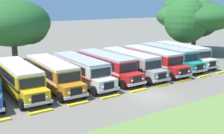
# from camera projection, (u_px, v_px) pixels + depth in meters

# --- Properties ---
(ground_plane) EXTENTS (220.00, 220.00, 0.00)m
(ground_plane) POSITION_uv_depth(u_px,v_px,m) (149.00, 95.00, 27.34)
(ground_plane) COLOR slate
(parked_bus_slot_1) EXTENTS (2.87, 10.86, 2.82)m
(parked_bus_slot_1) POSITION_uv_depth(u_px,v_px,m) (19.00, 77.00, 27.82)
(parked_bus_slot_1) COLOR yellow
(parked_bus_slot_1) RESTS_ON ground_plane
(parked_bus_slot_2) EXTENTS (2.90, 10.87, 2.82)m
(parked_bus_slot_2) POSITION_uv_depth(u_px,v_px,m) (52.00, 73.00, 29.60)
(parked_bus_slot_2) COLOR orange
(parked_bus_slot_2) RESTS_ON ground_plane
(parked_bus_slot_3) EXTENTS (2.71, 10.84, 2.82)m
(parked_bus_slot_3) POSITION_uv_depth(u_px,v_px,m) (81.00, 69.00, 31.29)
(parked_bus_slot_3) COLOR silver
(parked_bus_slot_3) RESTS_ON ground_plane
(parked_bus_slot_4) EXTENTS (2.74, 10.85, 2.82)m
(parked_bus_slot_4) POSITION_uv_depth(u_px,v_px,m) (106.00, 65.00, 33.38)
(parked_bus_slot_4) COLOR red
(parked_bus_slot_4) RESTS_ON ground_plane
(parked_bus_slot_5) EXTENTS (2.86, 10.86, 2.82)m
(parked_bus_slot_5) POSITION_uv_depth(u_px,v_px,m) (130.00, 62.00, 34.82)
(parked_bus_slot_5) COLOR #9E9993
(parked_bus_slot_5) RESTS_ON ground_plane
(parked_bus_slot_6) EXTENTS (3.19, 10.91, 2.82)m
(parked_bus_slot_6) POSITION_uv_depth(u_px,v_px,m) (152.00, 59.00, 36.75)
(parked_bus_slot_6) COLOR red
(parked_bus_slot_6) RESTS_ON ground_plane
(parked_bus_slot_7) EXTENTS (3.26, 10.93, 2.82)m
(parked_bus_slot_7) POSITION_uv_depth(u_px,v_px,m) (168.00, 56.00, 39.03)
(parked_bus_slot_7) COLOR teal
(parked_bus_slot_7) RESTS_ON ground_plane
(parked_bus_slot_8) EXTENTS (3.60, 10.98, 2.82)m
(parked_bus_slot_8) POSITION_uv_depth(u_px,v_px,m) (182.00, 53.00, 40.98)
(parked_bus_slot_8) COLOR silver
(parked_bus_slot_8) RESTS_ON ground_plane
(curb_wheelstop_1) EXTENTS (2.00, 0.36, 0.15)m
(curb_wheelstop_1) POSITION_uv_depth(u_px,v_px,m) (41.00, 112.00, 22.98)
(curb_wheelstop_1) COLOR yellow
(curb_wheelstop_1) RESTS_ON ground_plane
(curb_wheelstop_2) EXTENTS (2.00, 0.36, 0.15)m
(curb_wheelstop_2) POSITION_uv_depth(u_px,v_px,m) (78.00, 104.00, 24.85)
(curb_wheelstop_2) COLOR yellow
(curb_wheelstop_2) RESTS_ON ground_plane
(curb_wheelstop_3) EXTENTS (2.00, 0.36, 0.15)m
(curb_wheelstop_3) POSITION_uv_depth(u_px,v_px,m) (110.00, 97.00, 26.71)
(curb_wheelstop_3) COLOR yellow
(curb_wheelstop_3) RESTS_ON ground_plane
(curb_wheelstop_4) EXTENTS (2.00, 0.36, 0.15)m
(curb_wheelstop_4) POSITION_uv_depth(u_px,v_px,m) (139.00, 90.00, 28.57)
(curb_wheelstop_4) COLOR yellow
(curb_wheelstop_4) RESTS_ON ground_plane
(curb_wheelstop_5) EXTENTS (2.00, 0.36, 0.15)m
(curb_wheelstop_5) POSITION_uv_depth(u_px,v_px,m) (163.00, 85.00, 30.44)
(curb_wheelstop_5) COLOR yellow
(curb_wheelstop_5) RESTS_ON ground_plane
(curb_wheelstop_6) EXTENTS (2.00, 0.36, 0.15)m
(curb_wheelstop_6) POSITION_uv_depth(u_px,v_px,m) (185.00, 80.00, 32.30)
(curb_wheelstop_6) COLOR yellow
(curb_wheelstop_6) RESTS_ON ground_plane
(curb_wheelstop_7) EXTENTS (2.00, 0.36, 0.15)m
(curb_wheelstop_7) POSITION_uv_depth(u_px,v_px,m) (204.00, 76.00, 34.17)
(curb_wheelstop_7) COLOR yellow
(curb_wheelstop_7) RESTS_ON ground_plane
(curb_wheelstop_8) EXTENTS (2.00, 0.36, 0.15)m
(curb_wheelstop_8) POSITION_uv_depth(u_px,v_px,m) (222.00, 72.00, 36.03)
(curb_wheelstop_8) COLOR yellow
(curb_wheelstop_8) RESTS_ON ground_plane
(broad_shade_tree) EXTENTS (11.16, 10.71, 9.32)m
(broad_shade_tree) POSITION_uv_depth(u_px,v_px,m) (13.00, 23.00, 39.06)
(broad_shade_tree) COLOR brown
(broad_shade_tree) RESTS_ON ground_plane
(secondary_tree) EXTENTS (13.69, 13.78, 10.43)m
(secondary_tree) POSITION_uv_depth(u_px,v_px,m) (192.00, 17.00, 49.31)
(secondary_tree) COLOR brown
(secondary_tree) RESTS_ON ground_plane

